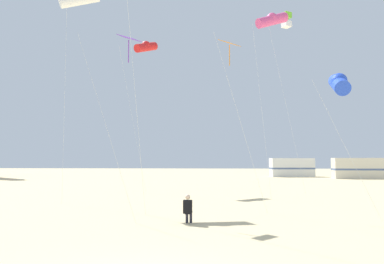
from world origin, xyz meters
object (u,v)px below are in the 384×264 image
object	(u,v)px
kite_tube_rainbow	(272,20)
kite_tube_blue	(339,84)
kite_flyer_standing	(188,208)
rv_van_cream	(358,168)
rv_van_white	(292,167)
kite_box_lime	(286,20)
kite_diamond_violet	(127,44)
kite_tube_scarlet	(146,47)
kite_diamond_orange	(230,49)

from	to	relation	value
kite_tube_rainbow	kite_tube_blue	world-z (taller)	kite_tube_rainbow
kite_flyer_standing	rv_van_cream	bearing A→B (deg)	-115.80
rv_van_white	kite_tube_blue	bearing A→B (deg)	-103.72
kite_box_lime	kite_diamond_violet	world-z (taller)	kite_box_lime
kite_tube_scarlet	rv_van_cream	world-z (taller)	kite_tube_scarlet
kite_flyer_standing	kite_tube_scarlet	size ratio (longest dim) A/B	0.09
rv_van_cream	rv_van_white	bearing A→B (deg)	149.82
kite_flyer_standing	kite_diamond_orange	bearing A→B (deg)	-111.60
kite_box_lime	rv_van_white	xyz separation A→B (m)	(6.32, 27.56, -12.01)
kite_diamond_orange	rv_van_white	distance (m)	39.11
kite_tube_scarlet	kite_tube_rainbow	distance (m)	10.91
kite_diamond_orange	kite_tube_blue	distance (m)	5.60
kite_flyer_standing	rv_van_white	xyz separation A→B (m)	(13.18, 40.73, 0.78)
kite_flyer_standing	kite_box_lime	xyz separation A→B (m)	(6.86, 13.17, 12.78)
kite_box_lime	kite_tube_rainbow	world-z (taller)	kite_box_lime
kite_box_lime	rv_van_cream	size ratio (longest dim) A/B	2.12
kite_box_lime	kite_tube_rainbow	bearing A→B (deg)	-120.68
kite_flyer_standing	kite_box_lime	distance (m)	19.59
kite_diamond_orange	kite_tube_blue	bearing A→B (deg)	-13.00
rv_van_white	rv_van_cream	xyz separation A→B (m)	(7.68, -5.27, 0.00)
kite_box_lime	kite_diamond_orange	bearing A→B (deg)	-118.02
kite_tube_scarlet	kite_tube_rainbow	bearing A→B (deg)	-25.61
kite_box_lime	kite_tube_rainbow	size ratio (longest dim) A/B	1.07
kite_diamond_orange	kite_box_lime	bearing A→B (deg)	61.98
kite_tube_scarlet	rv_van_white	bearing A→B (deg)	55.18
kite_flyer_standing	kite_diamond_orange	size ratio (longest dim) A/B	0.13
rv_van_cream	kite_tube_scarlet	bearing A→B (deg)	-137.17
kite_tube_rainbow	kite_tube_scarlet	bearing A→B (deg)	154.39
kite_flyer_standing	kite_tube_scarlet	bearing A→B (deg)	-68.55
kite_diamond_violet	rv_van_cream	size ratio (longest dim) A/B	1.29
kite_diamond_violet	kite_tube_blue	size ratio (longest dim) A/B	1.25
kite_tube_scarlet	kite_tube_blue	xyz separation A→B (m)	(11.56, -12.45, -6.04)
kite_flyer_standing	kite_tube_rainbow	xyz separation A→B (m)	(5.26, 10.47, 11.77)
kite_diamond_violet	rv_van_cream	xyz separation A→B (m)	(23.87, 33.40, -6.58)
kite_tube_scarlet	kite_tube_rainbow	size ratio (longest dim) A/B	0.98
kite_diamond_violet	kite_tube_rainbow	bearing A→B (deg)	45.47
kite_tube_blue	rv_van_white	distance (m)	38.78
kite_flyer_standing	rv_van_white	size ratio (longest dim) A/B	0.18
kite_tube_blue	rv_van_cream	size ratio (longest dim) A/B	1.03
kite_diamond_orange	kite_tube_blue	size ratio (longest dim) A/B	1.29
kite_flyer_standing	kite_tube_rainbow	size ratio (longest dim) A/B	0.09
kite_tube_scarlet	rv_van_white	distance (m)	32.92
rv_van_white	kite_diamond_orange	bearing A→B (deg)	-111.44
kite_tube_scarlet	kite_diamond_violet	distance (m)	13.86
kite_tube_scarlet	kite_diamond_orange	distance (m)	13.60
kite_tube_scarlet	kite_box_lime	bearing A→B (deg)	-9.98
kite_tube_scarlet	kite_diamond_violet	xyz separation A→B (m)	(1.57, -13.12, -4.18)
kite_flyer_standing	kite_tube_rainbow	distance (m)	16.61
rv_van_white	kite_box_lime	bearing A→B (deg)	-107.37
kite_diamond_orange	rv_van_white	xyz separation A→B (m)	(11.26, 36.83, -6.85)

